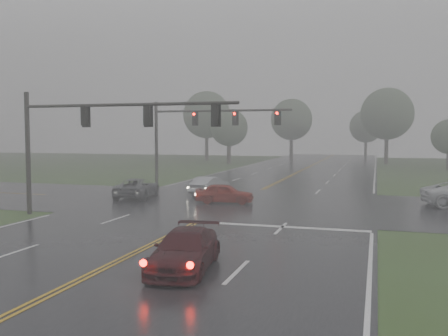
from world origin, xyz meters
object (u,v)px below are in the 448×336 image
(sedan_red, at_px, (225,203))
(signal_gantry_far, at_px, (196,127))
(sedan_maroon, at_px, (185,270))
(signal_gantry_near, at_px, (87,128))
(sedan_silver, at_px, (209,195))
(car_grey, at_px, (137,198))

(sedan_red, relative_size, signal_gantry_far, 0.31)
(sedan_maroon, relative_size, signal_gantry_near, 0.36)
(sedan_silver, bearing_deg, sedan_red, 129.30)
(sedan_red, bearing_deg, sedan_silver, 22.68)
(sedan_red, xyz_separation_m, sedan_silver, (-2.46, 4.14, 0.00))
(signal_gantry_far, bearing_deg, car_grey, -97.38)
(sedan_maroon, xyz_separation_m, car_grey, (-10.30, 16.78, 0.00))
(signal_gantry_near, bearing_deg, sedan_maroon, -42.96)
(car_grey, relative_size, signal_gantry_near, 0.39)
(sedan_maroon, relative_size, signal_gantry_far, 0.37)
(sedan_maroon, bearing_deg, car_grey, 114.45)
(sedan_maroon, height_order, sedan_silver, sedan_silver)
(car_grey, height_order, signal_gantry_near, signal_gantry_near)
(sedan_silver, bearing_deg, car_grey, 44.26)
(sedan_red, distance_m, signal_gantry_near, 10.51)
(sedan_red, xyz_separation_m, signal_gantry_near, (-5.62, -7.41, 4.91))
(signal_gantry_near, distance_m, signal_gantry_far, 17.40)
(signal_gantry_far, bearing_deg, signal_gantry_near, -89.67)
(signal_gantry_near, bearing_deg, sedan_red, 52.84)
(signal_gantry_near, bearing_deg, signal_gantry_far, 90.33)
(sedan_maroon, height_order, signal_gantry_near, signal_gantry_near)
(sedan_maroon, distance_m, car_grey, 19.69)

